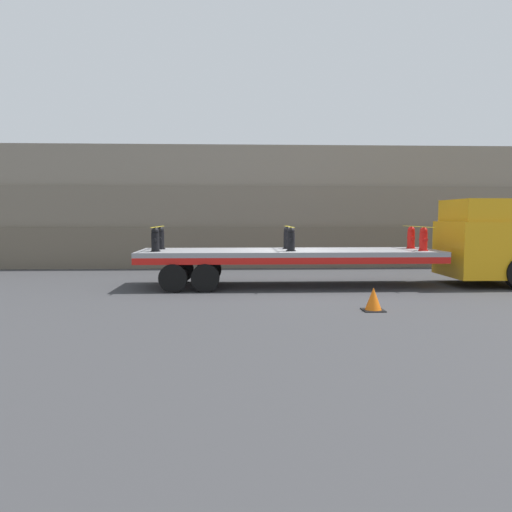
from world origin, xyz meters
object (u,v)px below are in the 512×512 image
flatbed_trailer (272,256)px  fire_hydrant_red_near_2 (423,239)px  fire_hydrant_black_far_0 (161,238)px  fire_hydrant_red_far_2 (411,238)px  fire_hydrant_black_far_1 (287,238)px  traffic_cone (373,299)px  fire_hydrant_black_near_0 (155,240)px  truck_cab (491,242)px  fire_hydrant_black_near_1 (291,240)px

flatbed_trailer → fire_hydrant_red_near_2: (4.79, -0.56, 0.57)m
fire_hydrant_black_far_0 → fire_hydrant_red_far_2: bearing=0.0°
fire_hydrant_red_near_2 → fire_hydrant_red_far_2: size_ratio=1.00×
fire_hydrant_red_near_2 → fire_hydrant_black_far_1: bearing=165.3°
flatbed_trailer → traffic_cone: size_ratio=17.10×
fire_hydrant_black_near_0 → fire_hydrant_red_far_2: 8.54m
fire_hydrant_black_far_1 → fire_hydrant_red_far_2: bearing=0.0°
truck_cab → fire_hydrant_black_near_1: 6.73m
flatbed_trailer → fire_hydrant_black_near_1: (0.56, -0.56, 0.57)m
flatbed_trailer → fire_hydrant_red_far_2: bearing=6.6°
fire_hydrant_black_near_0 → fire_hydrant_black_near_1: 4.23m
truck_cab → flatbed_trailer: (-7.27, 0.00, -0.47)m
fire_hydrant_black_near_0 → fire_hydrant_black_far_1: same height
fire_hydrant_black_far_0 → fire_hydrant_red_near_2: bearing=-7.5°
fire_hydrant_red_near_2 → fire_hydrant_red_far_2: 1.11m
truck_cab → fire_hydrant_black_near_1: bearing=-175.3°
fire_hydrant_black_far_0 → truck_cab: bearing=-2.9°
fire_hydrant_black_far_1 → fire_hydrant_black_near_0: bearing=-165.3°
fire_hydrant_black_near_1 → traffic_cone: (1.57, -3.80, -1.27)m
flatbed_trailer → fire_hydrant_red_near_2: fire_hydrant_red_near_2 is taller
truck_cab → fire_hydrant_black_near_0: 10.96m
fire_hydrant_black_far_1 → fire_hydrant_red_far_2: 4.23m
flatbed_trailer → fire_hydrant_black_far_0: bearing=171.4°
flatbed_trailer → traffic_cone: 4.90m
truck_cab → fire_hydrant_black_near_0: (-10.94, -0.56, 0.11)m
truck_cab → fire_hydrant_red_near_2: 2.54m
fire_hydrant_black_near_1 → fire_hydrant_black_far_1: same height
flatbed_trailer → fire_hydrant_black_near_1: fire_hydrant_black_near_1 is taller
fire_hydrant_red_near_2 → fire_hydrant_red_far_2: (0.00, 1.11, 0.00)m
fire_hydrant_black_near_0 → traffic_cone: 7.05m
fire_hydrant_black_far_1 → traffic_cone: 5.31m
flatbed_trailer → fire_hydrant_black_near_1: size_ratio=12.88×
fire_hydrant_red_far_2 → traffic_cone: size_ratio=1.33×
fire_hydrant_black_near_1 → fire_hydrant_red_near_2: 4.23m
fire_hydrant_black_near_1 → fire_hydrant_red_far_2: same height
truck_cab → flatbed_trailer: size_ratio=0.29×
truck_cab → fire_hydrant_black_near_0: truck_cab is taller
fire_hydrant_black_far_0 → fire_hydrant_red_near_2: 8.54m
truck_cab → flatbed_trailer: 7.29m
fire_hydrant_red_near_2 → fire_hydrant_black_far_0: bearing=172.5°
fire_hydrant_red_near_2 → traffic_cone: bearing=-125.0°
fire_hydrant_red_near_2 → fire_hydrant_red_far_2: same height
truck_cab → fire_hydrant_black_far_0: (-10.94, 0.56, 0.11)m
flatbed_trailer → fire_hydrant_black_near_0: (-3.67, -0.56, 0.57)m
fire_hydrant_black_far_0 → flatbed_trailer: bearing=-8.6°
fire_hydrant_black_near_0 → fire_hydrant_black_far_1: (4.23, 1.11, 0.00)m
truck_cab → fire_hydrant_black_near_0: bearing=-177.1°
fire_hydrant_black_near_1 → traffic_cone: bearing=-67.5°
truck_cab → fire_hydrant_red_near_2: truck_cab is taller
fire_hydrant_black_near_0 → fire_hydrant_black_far_0: bearing=90.0°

